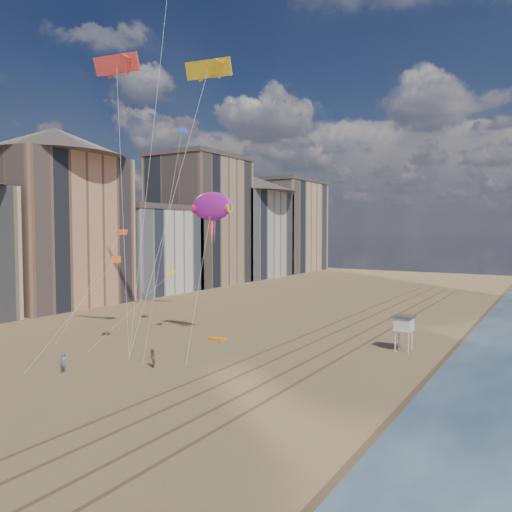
% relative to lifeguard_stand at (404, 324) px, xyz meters
% --- Properties ---
extents(ground, '(260.00, 260.00, 0.00)m').
position_rel_lifeguard_stand_xyz_m(ground, '(-10.56, -32.41, -2.75)').
color(ground, brown).
rests_on(ground, ground).
extents(wet_sand, '(260.00, 260.00, 0.00)m').
position_rel_lifeguard_stand_xyz_m(wet_sand, '(8.44, 7.59, -2.75)').
color(wet_sand, '#42301E').
rests_on(wet_sand, ground).
extents(tracks, '(7.68, 120.00, 0.01)m').
position_rel_lifeguard_stand_xyz_m(tracks, '(-8.01, -2.41, -2.75)').
color(tracks, brown).
rests_on(tracks, ground).
extents(buildings, '(34.72, 131.35, 29.00)m').
position_rel_lifeguard_stand_xyz_m(buildings, '(-56.29, 33.18, 10.80)').
color(buildings, '#C6B284').
rests_on(buildings, ground).
extents(lifeguard_stand, '(1.98, 1.98, 3.57)m').
position_rel_lifeguard_stand_xyz_m(lifeguard_stand, '(0.00, 0.00, 0.00)').
color(lifeguard_stand, silver).
rests_on(lifeguard_stand, ground).
extents(grounded_kite, '(2.08, 1.42, 0.23)m').
position_rel_lifeguard_stand_xyz_m(grounded_kite, '(-18.94, -5.66, -2.64)').
color(grounded_kite, orange).
rests_on(grounded_kite, ground).
extents(show_kite, '(4.77, 4.58, 17.35)m').
position_rel_lifeguard_stand_xyz_m(show_kite, '(-18.38, -7.39, 11.89)').
color(show_kite, '#AA1AA2').
rests_on(show_kite, ground).
extents(kite_flyer_a, '(0.74, 0.63, 1.72)m').
position_rel_lifeguard_stand_xyz_m(kite_flyer_a, '(-22.67, -22.91, -1.90)').
color(kite_flyer_a, slate).
rests_on(kite_flyer_a, ground).
extents(kite_flyer_b, '(1.02, 1.04, 1.69)m').
position_rel_lifeguard_stand_xyz_m(kite_flyer_b, '(-17.34, -17.75, -1.91)').
color(kite_flyer_b, brown).
rests_on(kite_flyer_b, ground).
extents(parafoils, '(6.93, 16.85, 13.40)m').
position_rel_lifeguard_stand_xyz_m(parafoils, '(-22.51, -8.42, 31.06)').
color(parafoils, black).
rests_on(parafoils, ground).
extents(small_kites, '(12.65, 10.09, 15.66)m').
position_rel_lifeguard_stand_xyz_m(small_kites, '(-25.57, -10.00, 10.95)').
color(small_kites, '#EA4D13').
rests_on(small_kites, ground).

